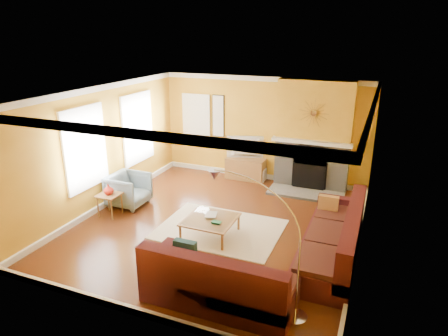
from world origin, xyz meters
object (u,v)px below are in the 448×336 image
at_px(media_console, 246,169).
at_px(arc_lamp, 259,247).
at_px(sectional_sofa, 269,235).
at_px(armchair, 129,190).
at_px(side_table, 110,205).
at_px(coffee_table, 210,227).

distance_m(media_console, arc_lamp, 5.39).
relative_size(sectional_sofa, arc_lamp, 1.83).
relative_size(media_console, armchair, 1.26).
bearing_deg(side_table, arc_lamp, -24.34).
height_order(sectional_sofa, media_console, sectional_sofa).
bearing_deg(armchair, coffee_table, -105.35).
bearing_deg(side_table, media_console, 58.79).
distance_m(sectional_sofa, armchair, 3.71).
bearing_deg(arc_lamp, sectional_sofa, 99.53).
relative_size(coffee_table, arc_lamp, 0.47).
distance_m(media_console, armchair, 3.24).
distance_m(coffee_table, arc_lamp, 2.43).
bearing_deg(arc_lamp, media_console, 111.02).
relative_size(side_table, arc_lamp, 0.24).
distance_m(coffee_table, media_console, 3.29).
xyz_separation_m(armchair, side_table, (-0.07, -0.60, -0.13)).
distance_m(coffee_table, armchair, 2.40).
bearing_deg(arc_lamp, side_table, 155.66).
bearing_deg(armchair, side_table, 173.68).
height_order(coffee_table, side_table, side_table).
distance_m(coffee_table, side_table, 2.37).
bearing_deg(armchair, arc_lamp, -121.77).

